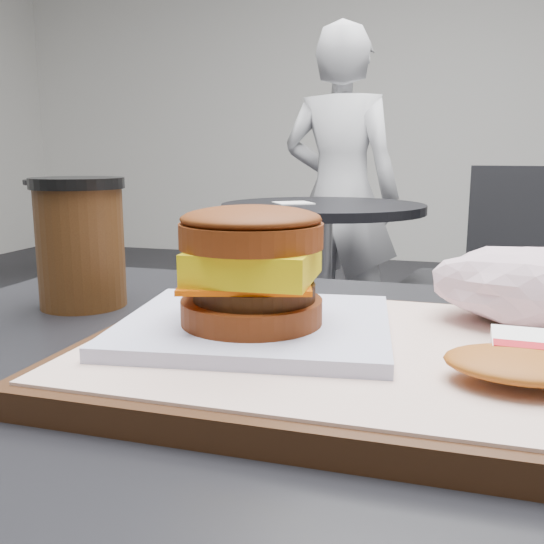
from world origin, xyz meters
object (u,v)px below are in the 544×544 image
at_px(neighbor_table, 322,261).
at_px(patron, 340,196).
at_px(coffee_cup, 80,240).
at_px(crumpled_wrapper, 523,285).
at_px(serving_tray, 359,357).
at_px(neighbor_chair, 488,275).
at_px(breakfast_sandwich, 253,281).

bearing_deg(neighbor_table, patron, 95.09).
bearing_deg(coffee_cup, crumpled_wrapper, -2.53).
height_order(serving_tray, patron, patron).
distance_m(coffee_cup, neighbor_chair, 1.76).
height_order(serving_tray, breakfast_sandwich, breakfast_sandwich).
relative_size(breakfast_sandwich, patron, 0.14).
relative_size(serving_tray, neighbor_chair, 0.43).
height_order(crumpled_wrapper, neighbor_table, crumpled_wrapper).
height_order(breakfast_sandwich, patron, patron).
distance_m(coffee_cup, patron, 2.21).
bearing_deg(serving_tray, breakfast_sandwich, -178.17).
bearing_deg(crumpled_wrapper, neighbor_chair, 87.44).
relative_size(breakfast_sandwich, coffee_cup, 1.69).
xyz_separation_m(coffee_cup, neighbor_table, (-0.08, 1.55, -0.28)).
distance_m(neighbor_table, neighbor_chair, 0.57).
xyz_separation_m(serving_tray, neighbor_table, (-0.37, 1.65, -0.23)).
bearing_deg(patron, crumpled_wrapper, 111.87).
height_order(coffee_cup, patron, patron).
xyz_separation_m(crumpled_wrapper, neighbor_chair, (0.07, 1.68, -0.31)).
xyz_separation_m(breakfast_sandwich, coffee_cup, (-0.21, 0.11, 0.01)).
height_order(serving_tray, coffee_cup, coffee_cup).
bearing_deg(coffee_cup, patron, 93.72).
bearing_deg(breakfast_sandwich, neighbor_chair, 81.57).
bearing_deg(neighbor_table, breakfast_sandwich, -79.82).
bearing_deg(patron, coffee_cup, 101.86).
height_order(neighbor_table, neighbor_chair, neighbor_chair).
xyz_separation_m(breakfast_sandwich, patron, (-0.36, 2.31, -0.10)).
height_order(serving_tray, neighbor_table, serving_tray).
relative_size(neighbor_chair, patron, 0.60).
relative_size(serving_tray, crumpled_wrapper, 2.86).
distance_m(breakfast_sandwich, coffee_cup, 0.24).
relative_size(serving_tray, breakfast_sandwich, 1.80).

